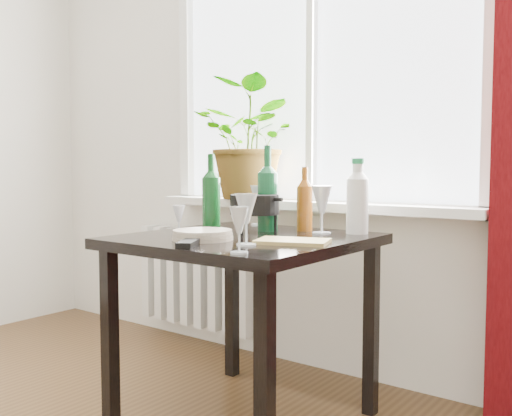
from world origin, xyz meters
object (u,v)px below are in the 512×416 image
Objects in this scene: bottle_amber at (305,198)px; wineglass_back_left at (259,205)px; wine_bottle_right at (268,188)px; wineglass_far_right at (239,230)px; potted_plant at (253,140)px; wineglass_front_left at (179,220)px; wine_bottle_left at (211,191)px; cleaning_bottle at (357,195)px; radiator at (196,277)px; tv_remote at (190,242)px; cutting_board at (293,241)px; plate_stack at (203,235)px; wineglass_front_right at (246,219)px; wineglass_back_center at (322,209)px; fondue_pot at (255,214)px; table at (245,259)px.

bottle_amber reaches higher than wineglass_back_left.
wineglass_far_right is (0.30, -0.56, -0.11)m from wine_bottle_right.
wineglass_front_left is at bearing -77.50° from potted_plant.
wineglass_front_left is (0.01, -0.21, -0.10)m from wine_bottle_left.
potted_plant reaches higher than cleaning_bottle.
wine_bottle_left is (0.60, -0.54, 0.52)m from radiator.
tv_remote is (0.26, -0.41, -0.15)m from wine_bottle_left.
tv_remote is 0.36m from cutting_board.
potted_plant is at bearing 114.41° from plate_stack.
wineglass_far_right is (0.10, -0.16, -0.02)m from wineglass_front_right.
plate_stack is 0.91× the size of cutting_board.
wineglass_front_right is (0.21, -0.41, -0.09)m from wine_bottle_right.
wineglass_front_right is (0.42, -0.30, -0.07)m from wine_bottle_left.
wine_bottle_left reaches higher than plate_stack.
wine_bottle_left is at bearing 93.70° from wineglass_front_left.
wineglass_back_left is (-0.52, 0.04, -0.06)m from cleaning_bottle.
cleaning_bottle is (0.34, 0.14, -0.03)m from wine_bottle_right.
wine_bottle_left is 0.30m from wineglass_back_left.
radiator is 1.35× the size of potted_plant.
wineglass_back_center is 0.80× the size of cutting_board.
bottle_amber is at bearing 105.29° from wineglass_far_right.
wine_bottle_right is (0.22, 0.11, 0.02)m from wine_bottle_left.
potted_plant is at bearing 133.99° from wineglass_back_left.
bottle_amber reaches higher than fondue_pot.
wineglass_back_center is 1.12× the size of tv_remote.
bottle_amber is 0.69m from wineglass_far_right.
potted_plant reaches higher than plate_stack.
wineglass_back_center is at bearing 40.02° from wineglass_front_left.
wineglass_far_right is at bearing -41.38° from wine_bottle_left.
table is 0.30m from wineglass_front_left.
wine_bottle_left is 0.23m from fondue_pot.
cutting_board is (0.52, -0.16, -0.16)m from wine_bottle_left.
wineglass_back_left is at bearing 137.31° from cutting_board.
wineglass_back_left is at bearing 164.62° from bottle_amber.
wineglass_back_left reaches higher than tv_remote.
wineglass_far_right is at bearing -41.76° from radiator.
wine_bottle_right reaches higher than cleaning_bottle.
radiator is 2.59× the size of cleaning_bottle.
wineglass_front_right is at bearing -80.37° from bottle_amber.
wine_bottle_right is 1.92× the size of wineglass_back_left.
radiator is 1.06m from fondue_pot.
cleaning_bottle is at bearing 23.56° from wine_bottle_left.
wineglass_back_center is at bearing -23.07° from bottle_amber.
bottle_amber is at bearing -15.38° from wineglass_back_left.
radiator is at bearing 151.94° from wine_bottle_right.
wineglass_back_left is (-0.21, 0.37, 0.19)m from table.
bottle_amber is 0.63m from tv_remote.
plate_stack is (-0.32, 0.18, -0.06)m from wineglass_far_right.
tv_remote is at bearing -145.20° from wineglass_front_right.
tv_remote is (-0.25, 0.05, -0.06)m from wineglass_far_right.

